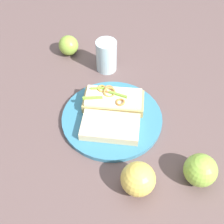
{
  "coord_description": "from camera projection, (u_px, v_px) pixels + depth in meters",
  "views": [
    {
      "loc": [
        -0.18,
        0.51,
        0.67
      ],
      "look_at": [
        0.0,
        0.0,
        0.03
      ],
      "focal_mm": 47.78,
      "sensor_mm": 36.0,
      "label": 1
    }
  ],
  "objects": [
    {
      "name": "ground_plane",
      "position": [
        112.0,
        120.0,
        0.86
      ],
      "size": [
        2.0,
        2.0,
        0.0
      ],
      "primitive_type": "plane",
      "color": "brown",
      "rests_on": "ground"
    },
    {
      "name": "sandwich",
      "position": [
        113.0,
        100.0,
        0.86
      ],
      "size": [
        0.19,
        0.12,
        0.05
      ],
      "rotation": [
        0.0,
        0.0,
        3.38
      ],
      "color": "tan",
      "rests_on": "plate"
    },
    {
      "name": "bread_slice_side",
      "position": [
        110.0,
        127.0,
        0.81
      ],
      "size": [
        0.17,
        0.12,
        0.02
      ],
      "primitive_type": "cube",
      "rotation": [
        0.0,
        0.0,
        3.36
      ],
      "color": "beige",
      "rests_on": "plate"
    },
    {
      "name": "apple_1",
      "position": [
        138.0,
        179.0,
        0.69
      ],
      "size": [
        0.12,
        0.12,
        0.08
      ],
      "primitive_type": "sphere",
      "rotation": [
        0.0,
        0.0,
        3.99
      ],
      "color": "#DABA4E",
      "rests_on": "ground_plane"
    },
    {
      "name": "drinking_glass",
      "position": [
        106.0,
        56.0,
        0.96
      ],
      "size": [
        0.07,
        0.07,
        0.11
      ],
      "primitive_type": "cylinder",
      "color": "silver",
      "rests_on": "ground_plane"
    },
    {
      "name": "apple_0",
      "position": [
        200.0,
        170.0,
        0.7
      ],
      "size": [
        0.11,
        0.11,
        0.08
      ],
      "primitive_type": "sphere",
      "rotation": [
        0.0,
        0.0,
        5.61
      ],
      "color": "#8CB840",
      "rests_on": "ground_plane"
    },
    {
      "name": "plate",
      "position": [
        112.0,
        118.0,
        0.85
      ],
      "size": [
        0.29,
        0.29,
        0.01
      ],
      "primitive_type": "cylinder",
      "color": "teal",
      "rests_on": "ground_plane"
    },
    {
      "name": "apple_2",
      "position": [
        69.0,
        45.0,
        1.02
      ],
      "size": [
        0.09,
        0.09,
        0.07
      ],
      "primitive_type": "sphere",
      "rotation": [
        0.0,
        0.0,
        0.49
      ],
      "color": "#87AC3D",
      "rests_on": "ground_plane"
    }
  ]
}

